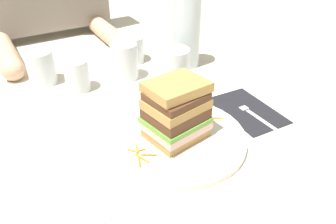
{
  "coord_description": "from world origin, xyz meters",
  "views": [
    {
      "loc": [
        -0.26,
        -0.47,
        0.41
      ],
      "look_at": [
        0.02,
        0.01,
        0.05
      ],
      "focal_mm": 34.84,
      "sensor_mm": 36.0,
      "label": 1
    }
  ],
  "objects_px": {
    "main_plate": "(175,138)",
    "empty_tumbler_2": "(131,49)",
    "sandwich": "(176,111)",
    "juice_glass": "(174,67)",
    "fork": "(254,113)",
    "napkin_pink": "(74,213)",
    "knife": "(93,178)",
    "empty_tumbler_1": "(77,75)",
    "empty_tumbler_3": "(41,68)",
    "water_bottle": "(187,25)",
    "napkin_dark": "(247,110)",
    "empty_tumbler_0": "(125,61)"
  },
  "relations": [
    {
      "from": "sandwich",
      "to": "juice_glass",
      "type": "bearing_deg",
      "value": 59.02
    },
    {
      "from": "main_plate",
      "to": "napkin_dark",
      "type": "bearing_deg",
      "value": 3.0
    },
    {
      "from": "main_plate",
      "to": "juice_glass",
      "type": "relative_size",
      "value": 3.2
    },
    {
      "from": "water_bottle",
      "to": "fork",
      "type": "bearing_deg",
      "value": -92.72
    },
    {
      "from": "knife",
      "to": "napkin_pink",
      "type": "height_order",
      "value": "same"
    },
    {
      "from": "empty_tumbler_3",
      "to": "sandwich",
      "type": "bearing_deg",
      "value": -66.37
    },
    {
      "from": "empty_tumbler_0",
      "to": "empty_tumbler_3",
      "type": "bearing_deg",
      "value": 157.27
    },
    {
      "from": "sandwich",
      "to": "juice_glass",
      "type": "xyz_separation_m",
      "value": [
        0.14,
        0.23,
        -0.03
      ]
    },
    {
      "from": "sandwich",
      "to": "empty_tumbler_0",
      "type": "distance_m",
      "value": 0.31
    },
    {
      "from": "fork",
      "to": "napkin_pink",
      "type": "height_order",
      "value": "fork"
    },
    {
      "from": "empty_tumbler_1",
      "to": "sandwich",
      "type": "bearing_deg",
      "value": -71.58
    },
    {
      "from": "empty_tumbler_2",
      "to": "empty_tumbler_1",
      "type": "bearing_deg",
      "value": -154.75
    },
    {
      "from": "empty_tumbler_0",
      "to": "fork",
      "type": "bearing_deg",
      "value": -61.65
    },
    {
      "from": "empty_tumbler_2",
      "to": "empty_tumbler_3",
      "type": "relative_size",
      "value": 0.88
    },
    {
      "from": "fork",
      "to": "empty_tumbler_1",
      "type": "relative_size",
      "value": 2.07
    },
    {
      "from": "fork",
      "to": "empty_tumbler_3",
      "type": "relative_size",
      "value": 1.89
    },
    {
      "from": "main_plate",
      "to": "sandwich",
      "type": "bearing_deg",
      "value": 59.6
    },
    {
      "from": "sandwich",
      "to": "napkin_pink",
      "type": "relative_size",
      "value": 1.33
    },
    {
      "from": "napkin_pink",
      "to": "empty_tumbler_2",
      "type": "bearing_deg",
      "value": 55.7
    },
    {
      "from": "water_bottle",
      "to": "knife",
      "type": "bearing_deg",
      "value": -141.78
    },
    {
      "from": "sandwich",
      "to": "empty_tumbler_2",
      "type": "distance_m",
      "value": 0.41
    },
    {
      "from": "sandwich",
      "to": "empty_tumbler_1",
      "type": "height_order",
      "value": "sandwich"
    },
    {
      "from": "empty_tumbler_1",
      "to": "juice_glass",
      "type": "bearing_deg",
      "value": -19.28
    },
    {
      "from": "main_plate",
      "to": "sandwich",
      "type": "distance_m",
      "value": 0.06
    },
    {
      "from": "main_plate",
      "to": "knife",
      "type": "height_order",
      "value": "main_plate"
    },
    {
      "from": "main_plate",
      "to": "empty_tumbler_2",
      "type": "bearing_deg",
      "value": 77.25
    },
    {
      "from": "napkin_dark",
      "to": "napkin_pink",
      "type": "bearing_deg",
      "value": -168.86
    },
    {
      "from": "knife",
      "to": "napkin_pink",
      "type": "xyz_separation_m",
      "value": [
        -0.05,
        -0.06,
        -0.0
      ]
    },
    {
      "from": "empty_tumbler_3",
      "to": "empty_tumbler_1",
      "type": "bearing_deg",
      "value": -50.6
    },
    {
      "from": "sandwich",
      "to": "empty_tumbler_3",
      "type": "xyz_separation_m",
      "value": [
        -0.17,
        0.39,
        -0.03
      ]
    },
    {
      "from": "napkin_dark",
      "to": "fork",
      "type": "height_order",
      "value": "fork"
    },
    {
      "from": "sandwich",
      "to": "fork",
      "type": "relative_size",
      "value": 0.77
    },
    {
      "from": "water_bottle",
      "to": "empty_tumbler_2",
      "type": "height_order",
      "value": "water_bottle"
    },
    {
      "from": "knife",
      "to": "water_bottle",
      "type": "xyz_separation_m",
      "value": [
        0.4,
        0.32,
        0.12
      ]
    },
    {
      "from": "empty_tumbler_1",
      "to": "empty_tumbler_2",
      "type": "distance_m",
      "value": 0.21
    },
    {
      "from": "empty_tumbler_3",
      "to": "empty_tumbler_0",
      "type": "bearing_deg",
      "value": -22.73
    },
    {
      "from": "water_bottle",
      "to": "empty_tumbler_1",
      "type": "xyz_separation_m",
      "value": [
        -0.32,
        0.01,
        -0.08
      ]
    },
    {
      "from": "water_bottle",
      "to": "empty_tumbler_0",
      "type": "distance_m",
      "value": 0.2
    },
    {
      "from": "sandwich",
      "to": "empty_tumbler_3",
      "type": "relative_size",
      "value": 1.45
    },
    {
      "from": "sandwich",
      "to": "napkin_pink",
      "type": "bearing_deg",
      "value": -161.97
    },
    {
      "from": "knife",
      "to": "napkin_dark",
      "type": "bearing_deg",
      "value": 4.26
    },
    {
      "from": "fork",
      "to": "napkin_pink",
      "type": "distance_m",
      "value": 0.44
    },
    {
      "from": "juice_glass",
      "to": "empty_tumbler_1",
      "type": "xyz_separation_m",
      "value": [
        -0.24,
        0.08,
        0.0
      ]
    },
    {
      "from": "sandwich",
      "to": "napkin_pink",
      "type": "xyz_separation_m",
      "value": [
        -0.24,
        -0.08,
        -0.07
      ]
    },
    {
      "from": "knife",
      "to": "juice_glass",
      "type": "bearing_deg",
      "value": 37.59
    },
    {
      "from": "fork",
      "to": "empty_tumbler_2",
      "type": "xyz_separation_m",
      "value": [
        -0.11,
        0.41,
        0.03
      ]
    },
    {
      "from": "main_plate",
      "to": "knife",
      "type": "relative_size",
      "value": 1.43
    },
    {
      "from": "knife",
      "to": "napkin_pink",
      "type": "bearing_deg",
      "value": -132.49
    },
    {
      "from": "fork",
      "to": "water_bottle",
      "type": "xyz_separation_m",
      "value": [
        0.01,
        0.31,
        0.12
      ]
    },
    {
      "from": "main_plate",
      "to": "fork",
      "type": "xyz_separation_m",
      "value": [
        0.2,
        -0.01,
        -0.0
      ]
    }
  ]
}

